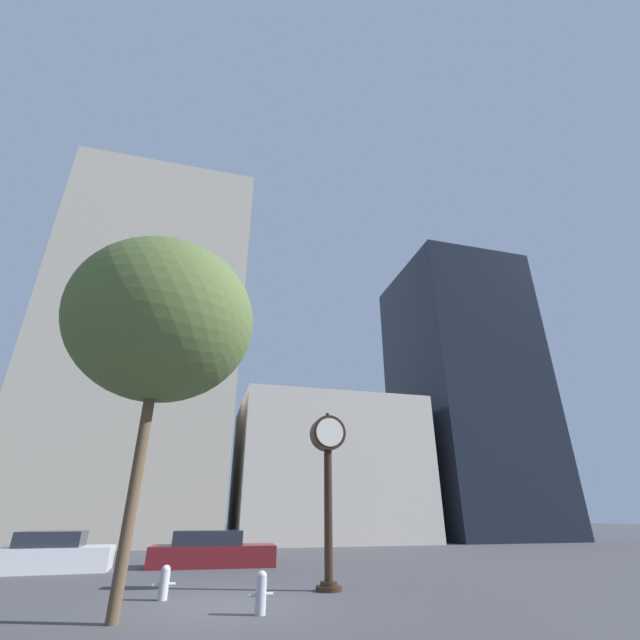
{
  "coord_description": "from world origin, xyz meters",
  "views": [
    {
      "loc": [
        -0.72,
        -11.44,
        1.82
      ],
      "look_at": [
        5.14,
        10.8,
        12.36
      ],
      "focal_mm": 24.0,
      "sensor_mm": 36.0,
      "label": 1
    }
  ],
  "objects": [
    {
      "name": "ground_plane",
      "position": [
        0.0,
        0.0,
        0.0
      ],
      "size": [
        200.0,
        200.0,
        0.0
      ],
      "primitive_type": "plane",
      "color": "#424247"
    },
    {
      "name": "building_tall_tower",
      "position": [
        -5.97,
        24.0,
        14.43
      ],
      "size": [
        14.04,
        12.0,
        28.87
      ],
      "color": "#BCB29E",
      "rests_on": "ground_plane"
    },
    {
      "name": "building_storefront_row",
      "position": [
        8.93,
        24.0,
        5.15
      ],
      "size": [
        14.01,
        12.0,
        10.3
      ],
      "color": "beige",
      "rests_on": "ground_plane"
    },
    {
      "name": "building_glass_modern",
      "position": [
        22.86,
        24.0,
        12.65
      ],
      "size": [
        10.82,
        12.0,
        25.29
      ],
      "color": "black",
      "rests_on": "ground_plane"
    },
    {
      "name": "street_clock",
      "position": [
        2.9,
        1.36,
        3.17
      ],
      "size": [
        1.02,
        0.7,
        4.73
      ],
      "color": "black",
      "rests_on": "ground_plane"
    },
    {
      "name": "car_white",
      "position": [
        -5.56,
        7.92,
        0.55
      ],
      "size": [
        3.94,
        2.13,
        1.31
      ],
      "rotation": [
        0.0,
        0.0,
        0.05
      ],
      "color": "silver",
      "rests_on": "ground_plane"
    },
    {
      "name": "car_maroon",
      "position": [
        0.04,
        8.17,
        0.54
      ],
      "size": [
        4.89,
        2.04,
        1.29
      ],
      "rotation": [
        0.0,
        0.0,
        -0.05
      ],
      "color": "maroon",
      "rests_on": "ground_plane"
    },
    {
      "name": "fire_hydrant_near",
      "position": [
        -1.29,
        1.04,
        0.37
      ],
      "size": [
        0.52,
        0.23,
        0.73
      ],
      "color": "#B7B7BC",
      "rests_on": "ground_plane"
    },
    {
      "name": "fire_hydrant_far",
      "position": [
        0.73,
        -1.2,
        0.4
      ],
      "size": [
        0.5,
        0.22,
        0.78
      ],
      "color": "#B7B7BC",
      "rests_on": "ground_plane"
    },
    {
      "name": "bare_tree",
      "position": [
        -2.01,
        -1.32,
        6.12
      ],
      "size": [
        4.35,
        4.35,
        8.1
      ],
      "color": "brown",
      "rests_on": "ground_plane"
    }
  ]
}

